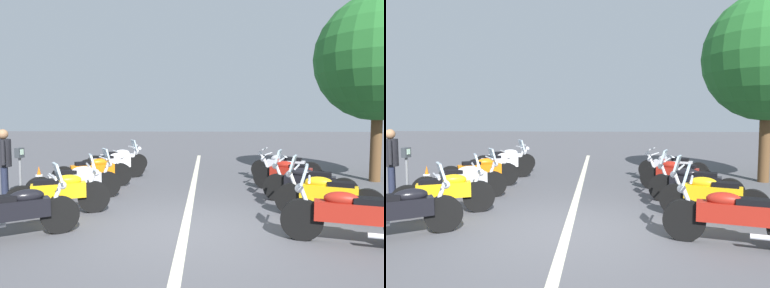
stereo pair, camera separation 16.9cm
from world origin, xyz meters
TOP-DOWN VIEW (x-y plane):
  - ground_plane at (0.00, 0.00)m, footprint 80.00×80.00m
  - lane_centre_stripe at (3.61, 0.00)m, footprint 16.72×0.16m
  - motorcycle_left_row_0 at (-0.48, 2.66)m, footprint 1.21×1.75m
  - motorcycle_left_row_1 at (0.93, 2.54)m, footprint 0.99×1.88m
  - motorcycle_left_row_2 at (2.16, 2.67)m, footprint 1.27×1.92m
  - motorcycle_left_row_3 at (3.63, 2.74)m, footprint 1.19×1.98m
  - motorcycle_left_row_4 at (5.11, 2.58)m, footprint 1.19×1.94m
  - motorcycle_left_row_5 at (6.41, 2.76)m, footprint 1.03×2.03m
  - motorcycle_right_row_0 at (-0.51, -2.61)m, footprint 0.90×2.14m
  - motorcycle_right_row_1 at (0.94, -2.71)m, footprint 0.97×1.95m
  - motorcycle_right_row_2 at (2.12, -2.69)m, footprint 0.97×2.01m
  - motorcycle_right_row_3 at (3.50, -2.59)m, footprint 1.05×1.88m
  - motorcycle_right_row_4 at (4.93, -2.77)m, footprint 1.01×2.01m
  - parking_meter at (1.68, 3.75)m, footprint 0.20×0.15m
  - traffic_cone_0 at (3.59, 4.25)m, footprint 0.36×0.36m
  - bystander_1 at (1.90, 4.24)m, footprint 0.48×0.32m
  - roadside_tree_0 at (5.02, -5.52)m, footprint 3.78×3.78m

SIDE VIEW (x-z plane):
  - ground_plane at x=0.00m, z-range 0.00..0.00m
  - lane_centre_stripe at x=3.61m, z-range 0.00..0.01m
  - traffic_cone_0 at x=3.59m, z-range -0.02..0.60m
  - motorcycle_right_row_3 at x=3.50m, z-range -0.05..0.94m
  - motorcycle_right_row_4 at x=4.93m, z-range -0.04..0.95m
  - motorcycle_left_row_5 at x=6.41m, z-range -0.04..0.95m
  - motorcycle_left_row_3 at x=3.63m, z-range -0.04..0.97m
  - motorcycle_left_row_0 at x=-0.48m, z-range -0.14..1.07m
  - motorcycle_left_row_2 at x=2.16m, z-range -0.14..1.07m
  - motorcycle_right_row_1 at x=0.94m, z-range -0.14..1.07m
  - motorcycle_right_row_2 at x=2.12m, z-range -0.14..1.07m
  - motorcycle_left_row_1 at x=0.93m, z-range -0.14..1.08m
  - motorcycle_left_row_4 at x=5.11m, z-range -0.14..1.09m
  - motorcycle_right_row_0 at x=-0.51m, z-range -0.14..1.09m
  - parking_meter at x=1.68m, z-range 0.25..1.54m
  - bystander_1 at x=1.90m, z-range 0.15..1.84m
  - roadside_tree_0 at x=5.02m, z-range 0.91..6.53m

